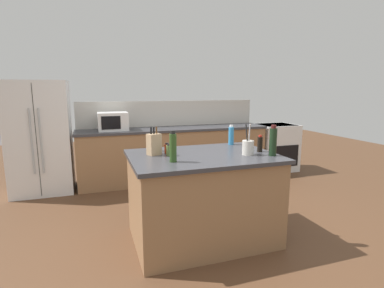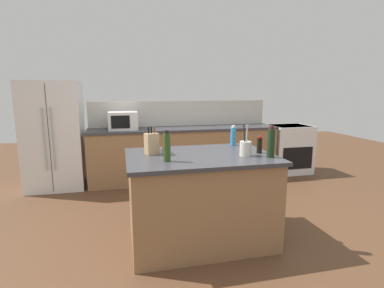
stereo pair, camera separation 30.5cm
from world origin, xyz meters
name	(u,v)px [view 1 (the left image)]	position (x,y,z in m)	size (l,w,h in m)	color
ground_plane	(202,238)	(0.00, 0.00, 0.00)	(14.00, 14.00, 0.00)	brown
back_counter_run	(175,154)	(0.30, 2.20, 0.47)	(3.33, 0.66, 0.94)	#936B47
wall_backsplash	(170,113)	(0.30, 2.52, 1.17)	(3.29, 0.03, 0.46)	beige
kitchen_island	(202,197)	(0.00, 0.00, 0.47)	(1.51, 1.06, 0.94)	#936B47
refrigerator	(40,137)	(-1.85, 2.25, 0.87)	(0.89, 0.75, 1.74)	white
range_oven	(275,147)	(2.39, 2.20, 0.47)	(0.76, 0.65, 0.92)	white
microwave	(113,121)	(-0.75, 2.20, 1.09)	(0.48, 0.39, 0.30)	white
knife_block	(154,144)	(-0.48, 0.15, 1.05)	(0.16, 0.14, 0.29)	tan
utensil_crock	(248,147)	(0.44, -0.16, 1.02)	(0.12, 0.12, 0.32)	beige
olive_oil_bottle	(173,147)	(-0.38, -0.21, 1.08)	(0.07, 0.07, 0.30)	#2D4C1E
dish_soap_bottle	(231,135)	(0.53, 0.42, 1.05)	(0.07, 0.07, 0.24)	#3384BC
spice_jar_paprika	(167,149)	(-0.34, 0.17, 0.99)	(0.06, 0.06, 0.11)	#B73D1E
honey_jar	(155,145)	(-0.43, 0.33, 1.01)	(0.07, 0.07, 0.15)	gold
spice_jar_oregano	(169,150)	(-0.35, 0.05, 1.00)	(0.05, 0.05, 0.12)	#567038
wine_bottle	(273,141)	(0.66, -0.28, 1.09)	(0.08, 0.08, 0.32)	black
soy_sauce_bottle	(260,144)	(0.64, -0.07, 1.03)	(0.06, 0.06, 0.18)	black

